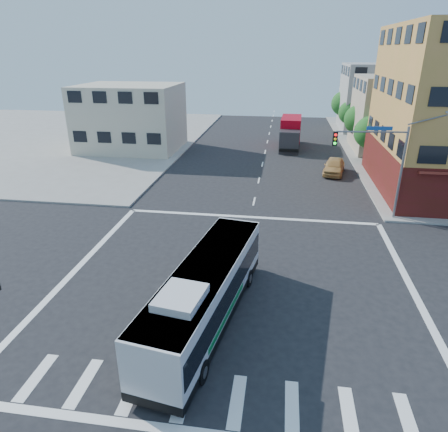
# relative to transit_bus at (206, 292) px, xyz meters

# --- Properties ---
(ground) EXTENTS (120.00, 120.00, 0.00)m
(ground) POSITION_rel_transit_bus_xyz_m (0.99, 3.56, -1.62)
(ground) COLOR black
(ground) RESTS_ON ground
(sidewalk_nw) EXTENTS (50.00, 50.00, 0.15)m
(sidewalk_nw) POSITION_rel_transit_bus_xyz_m (-34.01, 38.56, -1.55)
(sidewalk_nw) COLOR gray
(sidewalk_nw) RESTS_ON ground
(building_east_near) EXTENTS (12.06, 10.06, 9.00)m
(building_east_near) POSITION_rel_transit_bus_xyz_m (17.97, 37.54, 2.88)
(building_east_near) COLOR tan
(building_east_near) RESTS_ON ground
(building_east_far) EXTENTS (12.06, 10.06, 10.00)m
(building_east_far) POSITION_rel_transit_bus_xyz_m (17.97, 51.54, 3.38)
(building_east_far) COLOR gray
(building_east_far) RESTS_ON ground
(building_west) EXTENTS (12.06, 10.06, 8.00)m
(building_west) POSITION_rel_transit_bus_xyz_m (-16.03, 33.54, 2.38)
(building_west) COLOR beige
(building_west) RESTS_ON ground
(signal_mast_ne) EXTENTS (7.91, 1.13, 8.07)m
(signal_mast_ne) POSITION_rel_transit_bus_xyz_m (10.07, 14.18, 3.36)
(signal_mast_ne) COLOR slate
(signal_mast_ne) RESTS_ON ground
(street_tree_a) EXTENTS (3.60, 3.60, 5.53)m
(street_tree_a) POSITION_rel_transit_bus_xyz_m (12.89, 31.48, 1.97)
(street_tree_a) COLOR #331E12
(street_tree_a) RESTS_ON ground
(street_tree_b) EXTENTS (3.80, 3.80, 5.79)m
(street_tree_b) POSITION_rel_transit_bus_xyz_m (12.89, 39.48, 2.13)
(street_tree_b) COLOR #331E12
(street_tree_b) RESTS_ON ground
(street_tree_c) EXTENTS (3.40, 3.40, 5.29)m
(street_tree_c) POSITION_rel_transit_bus_xyz_m (12.89, 47.48, 1.84)
(street_tree_c) COLOR #331E12
(street_tree_c) RESTS_ON ground
(street_tree_d) EXTENTS (4.00, 4.00, 6.03)m
(street_tree_d) POSITION_rel_transit_bus_xyz_m (12.89, 55.48, 2.26)
(street_tree_d) COLOR #331E12
(street_tree_d) RESTS_ON ground
(transit_bus) EXTENTS (4.16, 11.44, 3.32)m
(transit_bus) POSITION_rel_transit_bus_xyz_m (0.00, 0.00, 0.00)
(transit_bus) COLOR black
(transit_bus) RESTS_ON ground
(box_truck) EXTENTS (2.79, 8.48, 3.77)m
(box_truck) POSITION_rel_transit_bus_xyz_m (4.04, 37.51, 0.21)
(box_truck) COLOR #29292E
(box_truck) RESTS_ON ground
(parked_car) EXTENTS (2.83, 5.08, 1.63)m
(parked_car) POSITION_rel_transit_bus_xyz_m (8.52, 25.96, -0.80)
(parked_car) COLOR tan
(parked_car) RESTS_ON ground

